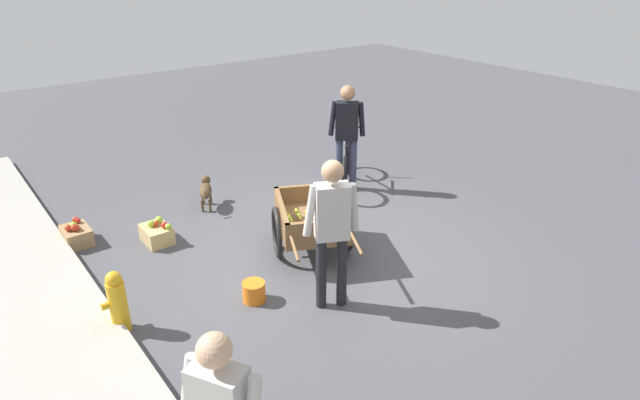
% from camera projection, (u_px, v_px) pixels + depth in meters
% --- Properties ---
extents(ground_plane, '(24.00, 24.00, 0.00)m').
position_uv_depth(ground_plane, '(325.00, 256.00, 6.77)').
color(ground_plane, '#47474C').
extents(fruit_cart, '(1.82, 1.41, 0.72)m').
position_uv_depth(fruit_cart, '(312.00, 221.00, 6.68)').
color(fruit_cart, brown).
rests_on(fruit_cart, ground).
extents(vendor_person, '(0.33, 0.55, 1.65)m').
position_uv_depth(vendor_person, '(332.00, 222.00, 5.44)').
color(vendor_person, black).
rests_on(vendor_person, ground).
extents(bicycle, '(1.25, 1.18, 0.85)m').
position_uv_depth(bicycle, '(347.00, 164.00, 8.70)').
color(bicycle, black).
rests_on(bicycle, ground).
extents(cyclist_person, '(0.38, 0.47, 1.65)m').
position_uv_depth(cyclist_person, '(347.00, 128.00, 8.29)').
color(cyclist_person, '#333851').
rests_on(cyclist_person, ground).
extents(dog, '(0.61, 0.38, 0.40)m').
position_uv_depth(dog, '(206.00, 190.00, 7.97)').
color(dog, '#4C3823').
rests_on(dog, ground).
extents(fire_hydrant, '(0.25, 0.25, 0.67)m').
position_uv_depth(fire_hydrant, '(117.00, 301.00, 5.33)').
color(fire_hydrant, gold).
rests_on(fire_hydrant, ground).
extents(plastic_bucket, '(0.25, 0.25, 0.22)m').
position_uv_depth(plastic_bucket, '(254.00, 292.00, 5.87)').
color(plastic_bucket, orange).
rests_on(plastic_bucket, ground).
extents(apple_crate, '(0.44, 0.32, 0.32)m').
position_uv_depth(apple_crate, '(157.00, 233.00, 7.05)').
color(apple_crate, tan).
rests_on(apple_crate, ground).
extents(mixed_fruit_crate, '(0.44, 0.32, 0.32)m').
position_uv_depth(mixed_fruit_crate, '(77.00, 235.00, 7.02)').
color(mixed_fruit_crate, '#99754C').
rests_on(mixed_fruit_crate, ground).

